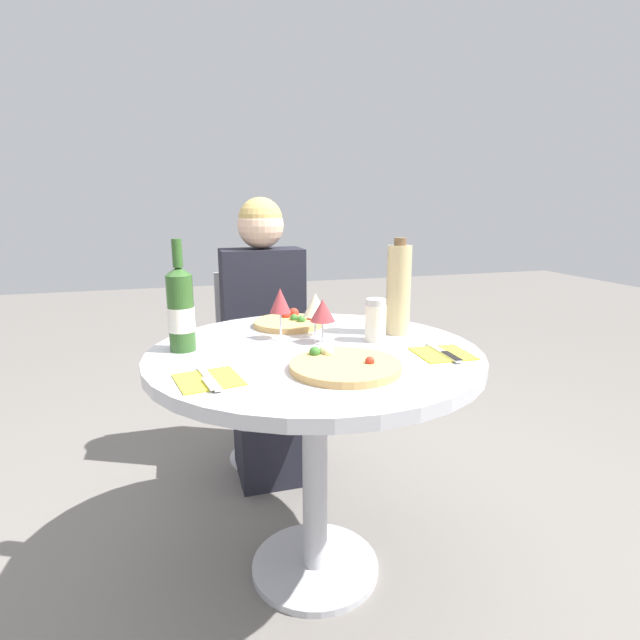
{
  "coord_description": "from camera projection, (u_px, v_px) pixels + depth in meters",
  "views": [
    {
      "loc": [
        -0.39,
        -1.36,
        1.18
      ],
      "look_at": [
        0.0,
        -0.05,
        0.86
      ],
      "focal_mm": 28.0,
      "sensor_mm": 36.0,
      "label": 1
    }
  ],
  "objects": [
    {
      "name": "ground_plane",
      "position": [
        315.0,
        568.0,
        1.65
      ],
      "size": [
        12.0,
        12.0,
        0.0
      ],
      "primitive_type": "plane",
      "color": "slate",
      "rests_on": "ground"
    },
    {
      "name": "dining_table",
      "position": [
        315.0,
        389.0,
        1.5
      ],
      "size": [
        0.98,
        0.98,
        0.76
      ],
      "color": "#B2B2B7",
      "rests_on": "ground_plane"
    },
    {
      "name": "chair_behind_diner",
      "position": [
        262.0,
        367.0,
        2.33
      ],
      "size": [
        0.38,
        0.38,
        0.86
      ],
      "rotation": [
        0.0,
        0.0,
        3.14
      ],
      "color": "#ADADB2",
      "rests_on": "ground_plane"
    },
    {
      "name": "seated_diner",
      "position": [
        267.0,
        350.0,
        2.18
      ],
      "size": [
        0.35,
        0.4,
        1.2
      ],
      "rotation": [
        0.0,
        0.0,
        3.14
      ],
      "color": "black",
      "rests_on": "ground_plane"
    },
    {
      "name": "pizza_large",
      "position": [
        344.0,
        365.0,
        1.29
      ],
      "size": [
        0.29,
        0.29,
        0.04
      ],
      "color": "tan",
      "rests_on": "dining_table"
    },
    {
      "name": "pizza_small_far",
      "position": [
        290.0,
        322.0,
        1.75
      ],
      "size": [
        0.24,
        0.24,
        0.05
      ],
      "color": "tan",
      "rests_on": "dining_table"
    },
    {
      "name": "wine_bottle",
      "position": [
        181.0,
        309.0,
        1.44
      ],
      "size": [
        0.08,
        0.08,
        0.32
      ],
      "color": "#2D5623",
      "rests_on": "dining_table"
    },
    {
      "name": "tall_carafe",
      "position": [
        398.0,
        289.0,
        1.62
      ],
      "size": [
        0.08,
        0.08,
        0.31
      ],
      "color": "tan",
      "rests_on": "dining_table"
    },
    {
      "name": "sugar_shaker",
      "position": [
        376.0,
        320.0,
        1.55
      ],
      "size": [
        0.07,
        0.07,
        0.13
      ],
      "color": "silver",
      "rests_on": "dining_table"
    },
    {
      "name": "wine_glass_back_right",
      "position": [
        315.0,
        305.0,
        1.59
      ],
      "size": [
        0.08,
        0.08,
        0.14
      ],
      "color": "silver",
      "rests_on": "dining_table"
    },
    {
      "name": "wine_glass_front_right",
      "position": [
        323.0,
        311.0,
        1.52
      ],
      "size": [
        0.08,
        0.08,
        0.14
      ],
      "color": "silver",
      "rests_on": "dining_table"
    },
    {
      "name": "wine_glass_back_left",
      "position": [
        280.0,
        302.0,
        1.56
      ],
      "size": [
        0.07,
        0.07,
        0.16
      ],
      "color": "silver",
      "rests_on": "dining_table"
    },
    {
      "name": "place_setting_left",
      "position": [
        209.0,
        380.0,
        1.21
      ],
      "size": [
        0.17,
        0.19,
        0.01
      ],
      "color": "yellow",
      "rests_on": "dining_table"
    },
    {
      "name": "place_setting_right",
      "position": [
        443.0,
        354.0,
        1.42
      ],
      "size": [
        0.16,
        0.19,
        0.01
      ],
      "color": "yellow",
      "rests_on": "dining_table"
    }
  ]
}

